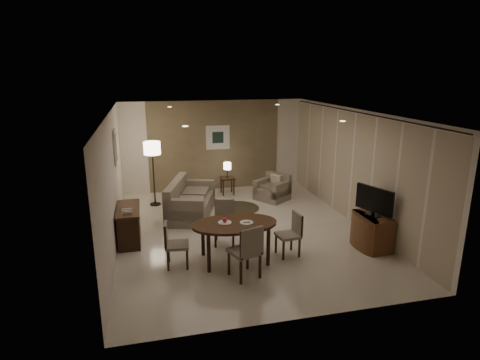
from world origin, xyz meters
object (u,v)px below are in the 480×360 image
object	(u,v)px
dining_table	(235,242)
chair_left	(177,244)
chair_right	(288,235)
sofa	(191,198)
floor_lamp	(154,174)
console_desk	(129,225)
side_table	(227,186)
tv_cabinet	(372,231)
chair_far	(224,223)
armchair	(272,187)
chair_near	(244,251)

from	to	relation	value
dining_table	chair_left	size ratio (longest dim) A/B	1.88
chair_right	sofa	xyz separation A→B (m)	(-1.59, 2.72, 0.01)
floor_lamp	chair_right	bearing A→B (deg)	-56.94
chair_left	console_desk	bearing A→B (deg)	38.88
chair_left	side_table	xyz separation A→B (m)	(1.84, 4.20, -0.18)
sofa	console_desk	bearing A→B (deg)	148.73
sofa	chair_left	bearing A→B (deg)	-174.32
dining_table	floor_lamp	distance (m)	4.01
tv_cabinet	chair_far	distance (m)	3.07
tv_cabinet	floor_lamp	world-z (taller)	floor_lamp
chair_left	floor_lamp	world-z (taller)	floor_lamp
console_desk	dining_table	xyz separation A→B (m)	(2.00, -1.41, 0.01)
chair_far	floor_lamp	world-z (taller)	floor_lamp
armchair	chair_right	bearing A→B (deg)	-48.82
chair_right	floor_lamp	xyz separation A→B (m)	(-2.45, 3.76, 0.44)
dining_table	floor_lamp	xyz separation A→B (m)	(-1.38, 3.73, 0.49)
tv_cabinet	chair_left	size ratio (longest dim) A/B	1.03
sofa	side_table	distance (m)	2.00
dining_table	tv_cabinet	bearing A→B (deg)	-1.84
side_table	floor_lamp	world-z (taller)	floor_lamp
chair_far	chair_left	distance (m)	1.31
tv_cabinet	side_table	xyz separation A→B (m)	(-2.15, 4.32, -0.10)
sofa	side_table	xyz separation A→B (m)	(1.26, 1.53, -0.19)
tv_cabinet	chair_left	world-z (taller)	chair_left
chair_far	sofa	xyz separation A→B (m)	(-0.48, 1.89, -0.02)
sofa	floor_lamp	world-z (taller)	floor_lamp
console_desk	dining_table	world-z (taller)	dining_table
chair_near	armchair	bearing A→B (deg)	-133.28
chair_left	sofa	bearing A→B (deg)	-6.30
chair_right	armchair	xyz separation A→B (m)	(0.80, 3.44, -0.07)
dining_table	chair_far	xyz separation A→B (m)	(-0.04, 0.80, 0.08)
sofa	dining_table	bearing A→B (deg)	-151.25
chair_left	floor_lamp	distance (m)	3.75
armchair	chair_left	bearing A→B (deg)	-76.83
armchair	chair_far	bearing A→B (deg)	-71.82
console_desk	chair_near	world-z (taller)	chair_near
tv_cabinet	armchair	xyz separation A→B (m)	(-1.03, 3.51, 0.01)
chair_left	sofa	world-z (taller)	sofa
chair_far	floor_lamp	xyz separation A→B (m)	(-1.34, 2.94, 0.41)
sofa	floor_lamp	size ratio (longest dim) A/B	1.08
side_table	chair_near	bearing A→B (deg)	-98.39
chair_left	chair_right	size ratio (longest dim) A/B	1.01
chair_right	sofa	size ratio (longest dim) A/B	0.46
chair_right	chair_near	bearing A→B (deg)	-65.18
console_desk	tv_cabinet	world-z (taller)	console_desk
chair_near	sofa	xyz separation A→B (m)	(-0.54, 3.35, -0.05)
chair_far	console_desk	bearing A→B (deg)	175.65
chair_near	chair_far	bearing A→B (deg)	-106.45
console_desk	chair_far	size ratio (longest dim) A/B	1.30
side_table	chair_left	bearing A→B (deg)	-113.59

